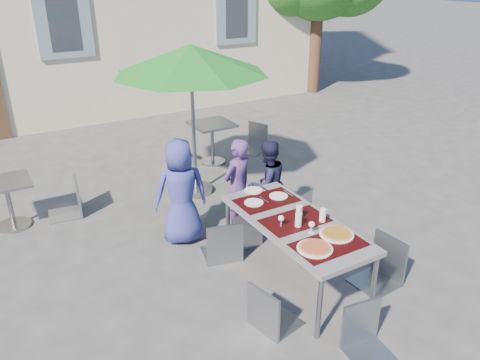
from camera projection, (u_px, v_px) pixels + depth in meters
ground at (264, 339)px, 4.42m from camera, size 90.00×90.00×0.00m
dining_table at (295, 225)px, 4.98m from camera, size 0.80×1.85×0.76m
pizza_near_left at (315, 248)px, 4.45m from camera, size 0.35×0.35×0.03m
pizza_near_right at (337, 234)px, 4.68m from camera, size 0.34×0.34×0.03m
glassware at (305, 217)px, 4.87m from camera, size 0.51×0.37×0.15m
place_settings at (262, 196)px, 5.47m from camera, size 0.60×0.50×0.01m
child_0 at (181, 192)px, 5.76m from camera, size 0.74×0.56×1.36m
child_1 at (237, 187)px, 5.98m from camera, size 0.54×0.44×1.29m
child_2 at (267, 184)px, 6.18m from camera, size 0.62×0.40×1.20m
chair_0 at (222, 217)px, 5.40m from camera, size 0.53×0.53×0.98m
chair_1 at (243, 206)px, 5.67m from camera, size 0.46×0.47×0.97m
chair_2 at (297, 190)px, 6.14m from camera, size 0.51×0.52×0.93m
chair_3 at (271, 282)px, 4.33m from camera, size 0.49×0.49×0.92m
chair_4 at (387, 235)px, 5.01m from camera, size 0.47×0.47×1.00m
chair_5 at (371, 304)px, 4.08m from camera, size 0.45×0.45×0.90m
patio_umbrella at (191, 61)px, 6.48m from camera, size 2.22×2.22×2.25m
cafe_table_0 at (8, 198)px, 6.17m from camera, size 0.63×0.63×0.67m
bg_chair_r_0 at (67, 176)px, 6.44m from camera, size 0.50×0.49×0.99m
cafe_table_1 at (212, 136)px, 8.21m from camera, size 0.69×0.69×0.74m
bg_chair_l_1 at (185, 136)px, 8.13m from camera, size 0.46×0.46×0.92m
bg_chair_r_1 at (255, 121)px, 8.79m from camera, size 0.58×0.57×0.98m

